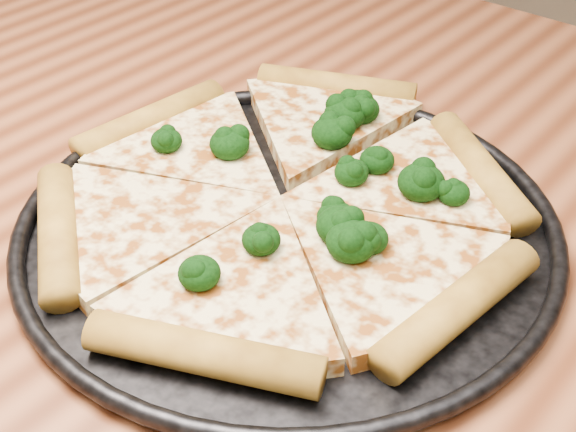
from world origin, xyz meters
The scene contains 4 objects.
dining_table centered at (0.00, 0.00, 0.66)m, with size 1.20×0.90×0.75m.
pizza_pan centered at (0.08, -0.03, 0.76)m, with size 0.39×0.39×0.02m.
pizza centered at (0.06, -0.02, 0.77)m, with size 0.36×0.40×0.03m.
broccoli_florets centered at (0.08, 0.02, 0.78)m, with size 0.24×0.27×0.03m.
Camera 1 is at (0.37, -0.39, 1.11)m, focal length 50.26 mm.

